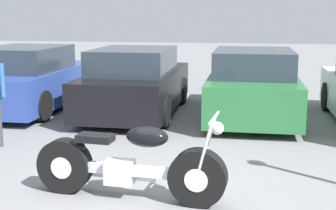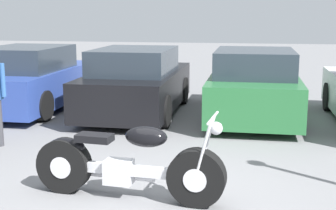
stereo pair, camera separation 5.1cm
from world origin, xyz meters
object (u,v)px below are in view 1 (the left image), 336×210
parked_car_black (136,83)px  parked_car_green (253,86)px  motorcycle (126,165)px  parked_car_blue (30,80)px

parked_car_black → parked_car_green: 2.59m
parked_car_black → parked_car_green: size_ratio=1.00×
motorcycle → parked_car_blue: (-3.64, 4.93, 0.26)m
motorcycle → parked_car_black: size_ratio=0.58×
parked_car_blue → parked_car_green: (5.17, -0.03, 0.00)m
motorcycle → parked_car_black: bearing=102.2°
parked_car_black → parked_car_blue: bearing=177.9°
parked_car_blue → parked_car_green: size_ratio=1.00×
parked_car_blue → parked_car_black: 2.59m
motorcycle → parked_car_green: bearing=72.6°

